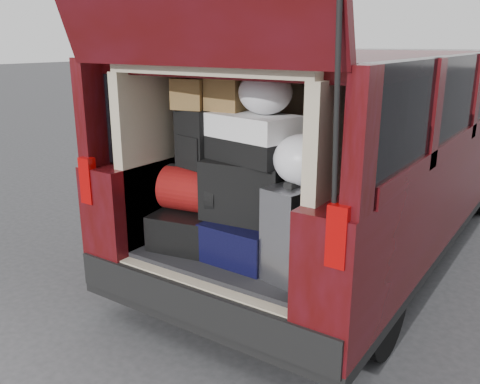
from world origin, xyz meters
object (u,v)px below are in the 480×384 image
object	(u,v)px
silver_roller	(295,232)
backpack	(196,139)
twotone_duffel	(247,137)
black_hardshell	(195,225)
navy_hardshell	(251,237)
black_soft_case	(247,190)
red_duffel	(196,190)

from	to	relation	value
silver_roller	backpack	world-z (taller)	backpack
backpack	twotone_duffel	world-z (taller)	backpack
black_hardshell	navy_hardshell	world-z (taller)	navy_hardshell
black_soft_case	twotone_duffel	bearing A→B (deg)	115.94
navy_hardshell	red_duffel	world-z (taller)	red_duffel
red_duffel	twotone_duffel	xyz separation A→B (m)	(0.35, 0.08, 0.38)
red_duffel	silver_roller	bearing A→B (deg)	-13.46
navy_hardshell	black_soft_case	world-z (taller)	black_soft_case
black_hardshell	red_duffel	world-z (taller)	red_duffel
silver_roller	backpack	xyz separation A→B (m)	(-0.79, 0.09, 0.44)
black_soft_case	twotone_duffel	xyz separation A→B (m)	(-0.03, 0.04, 0.33)
navy_hardshell	backpack	bearing A→B (deg)	-175.76
red_duffel	twotone_duffel	size ratio (longest dim) A/B	0.71
black_soft_case	backpack	size ratio (longest dim) A/B	1.38
black_hardshell	navy_hardshell	size ratio (longest dim) A/B	1.05
navy_hardshell	twotone_duffel	distance (m)	0.64
navy_hardshell	backpack	size ratio (longest dim) A/B	1.47
silver_roller	navy_hardshell	bearing A→B (deg)	175.20
black_hardshell	navy_hardshell	distance (m)	0.45
black_hardshell	twotone_duffel	distance (m)	0.76
silver_roller	black_soft_case	world-z (taller)	black_soft_case
backpack	red_duffel	bearing A→B (deg)	-53.76
black_hardshell	black_soft_case	bearing A→B (deg)	-9.55
backpack	black_hardshell	bearing A→B (deg)	-170.40
silver_roller	backpack	bearing A→B (deg)	-174.77
silver_roller	black_soft_case	bearing A→B (deg)	178.09
navy_hardshell	silver_roller	distance (m)	0.42
backpack	twotone_duffel	xyz separation A→B (m)	(0.36, 0.05, 0.05)
red_duffel	backpack	world-z (taller)	backpack
black_hardshell	navy_hardshell	bearing A→B (deg)	-8.01
black_hardshell	twotone_duffel	bearing A→B (deg)	-3.49
navy_hardshell	twotone_duffel	world-z (taller)	twotone_duffel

